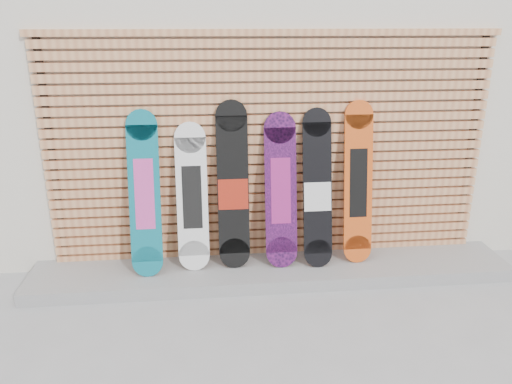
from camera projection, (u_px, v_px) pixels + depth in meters
ground at (301, 314)px, 4.25m from camera, size 80.00×80.00×0.00m
building at (293, 62)px, 7.00m from camera, size 12.00×5.00×3.60m
concrete_step at (273, 270)px, 4.86m from camera, size 4.60×0.70×0.12m
slat_wall at (270, 149)px, 4.75m from camera, size 4.26×0.08×2.29m
snowboard_0 at (145, 194)px, 4.54m from camera, size 0.28×0.39×1.50m
snowboard_1 at (192, 197)px, 4.64m from camera, size 0.29×0.31×1.37m
snowboard_2 at (233, 187)px, 4.65m from camera, size 0.29×0.30×1.57m
snowboard_3 at (281, 191)px, 4.70m from camera, size 0.30×0.34×1.45m
snowboard_4 at (317, 190)px, 4.71m from camera, size 0.27×0.37×1.48m
snowboard_5 at (358, 183)px, 4.77m from camera, size 0.27×0.31×1.55m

